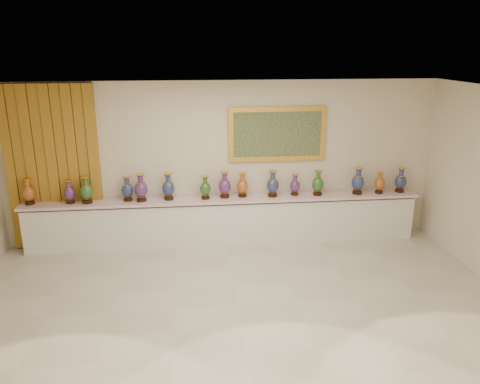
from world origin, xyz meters
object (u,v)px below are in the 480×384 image
object	(u,v)px
counter	(225,221)
vase_0	(29,193)
vase_1	(70,193)
vase_2	(86,191)

from	to	relation	value
counter	vase_0	xyz separation A→B (m)	(-3.45, -0.00, 0.67)
vase_0	vase_1	xyz separation A→B (m)	(0.70, -0.03, -0.02)
counter	vase_0	bearing A→B (deg)	-179.94
counter	vase_0	size ratio (longest dim) A/B	15.68
vase_0	vase_2	xyz separation A→B (m)	(1.00, -0.04, 0.01)
counter	vase_1	size ratio (longest dim) A/B	17.28
counter	vase_1	bearing A→B (deg)	-179.39
vase_1	vase_2	bearing A→B (deg)	-3.68
vase_1	vase_2	world-z (taller)	vase_2
vase_0	vase_1	bearing A→B (deg)	-2.09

